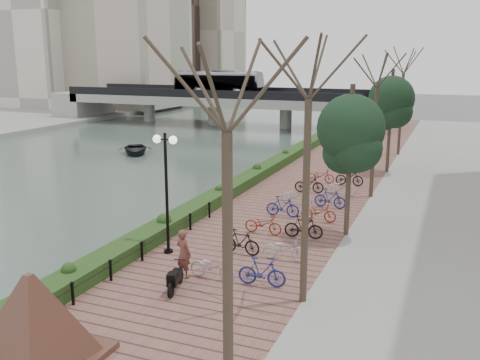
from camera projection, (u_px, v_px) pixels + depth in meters
The scene contains 14 objects.
ground at pixel (61, 299), 18.30m from camera, with size 220.00×220.00×0.00m, color #59595B.
river_water at pixel (117, 152), 46.35m from camera, with size 30.00×130.00×0.02m, color #4C5F54.
promenade at pixel (308, 188), 32.57m from camera, with size 8.00×75.00×0.50m, color brown.
hedge at pixel (269, 167), 35.95m from camera, with size 1.10×56.00×0.60m, color #1B3513.
chain_fence at pixel (127, 261), 19.40m from camera, with size 0.10×14.10×0.70m.
granite_monument at pixel (33, 319), 13.27m from camera, with size 4.66×4.66×2.44m.
lamppost at pixel (166, 167), 20.47m from camera, with size 1.02×0.32×4.78m.
motorcycle at pixel (176, 278), 17.73m from camera, with size 0.44×1.41×0.88m, color black, non-canonical shape.
pedestrian at pixel (184, 253), 18.70m from camera, with size 0.64×0.42×1.76m, color brown.
bicycle_parking at pixel (300, 210), 25.47m from camera, with size 2.40×17.32×1.00m.
street_trees at pixel (364, 149), 25.98m from camera, with size 3.20×37.12×6.80m.
bridge at pixel (215, 97), 63.59m from camera, with size 36.00×10.77×6.50m.
boat at pixel (135, 149), 45.12m from camera, with size 2.85×3.99×0.83m, color black.
far_buildings at pixel (121, 7), 89.38m from camera, with size 35.00×38.00×38.00m.
Camera 1 is at (12.06, -13.34, 8.13)m, focal length 40.00 mm.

